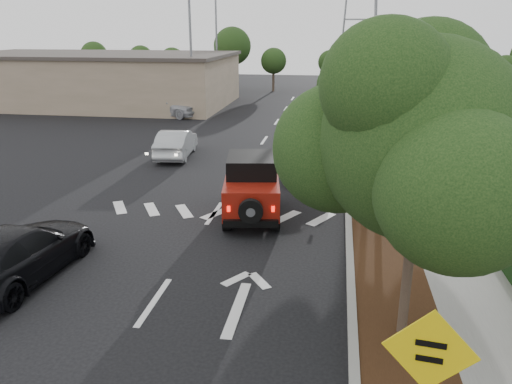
% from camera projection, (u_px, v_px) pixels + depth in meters
% --- Properties ---
extents(ground, '(120.00, 120.00, 0.00)m').
position_uv_depth(ground, '(154.00, 302.00, 11.77)').
color(ground, black).
rests_on(ground, ground).
extents(curb, '(0.20, 70.00, 0.15)m').
position_uv_depth(curb, '(346.00, 171.00, 22.29)').
color(curb, '#9E9B93').
rests_on(curb, ground).
extents(planting_strip, '(1.80, 70.00, 0.12)m').
position_uv_depth(planting_strip, '(369.00, 172.00, 22.14)').
color(planting_strip, black).
rests_on(planting_strip, ground).
extents(sidewalk, '(2.00, 70.00, 0.12)m').
position_uv_depth(sidewalk, '(413.00, 174.00, 21.85)').
color(sidewalk, gray).
rests_on(sidewalk, ground).
extents(hedge, '(0.80, 70.00, 0.80)m').
position_uv_depth(hedge, '(448.00, 168.00, 21.54)').
color(hedge, black).
rests_on(hedge, ground).
extents(commercial_building, '(22.00, 12.00, 4.00)m').
position_uv_depth(commercial_building, '(96.00, 80.00, 41.69)').
color(commercial_building, gray).
rests_on(commercial_building, ground).
extents(transmission_tower, '(7.00, 4.00, 28.00)m').
position_uv_depth(transmission_tower, '(356.00, 85.00, 55.85)').
color(transmission_tower, slate).
rests_on(transmission_tower, ground).
extents(street_tree_near, '(3.80, 3.80, 5.92)m').
position_uv_depth(street_tree_near, '(401.00, 336.00, 10.44)').
color(street_tree_near, black).
rests_on(street_tree_near, ground).
extents(street_tree_mid, '(3.20, 3.20, 5.32)m').
position_uv_depth(street_tree_mid, '(378.00, 217.00, 17.01)').
color(street_tree_mid, black).
rests_on(street_tree_mid, ground).
extents(street_tree_far, '(3.40, 3.40, 5.62)m').
position_uv_depth(street_tree_far, '(368.00, 167.00, 23.10)').
color(street_tree_far, black).
rests_on(street_tree_far, ground).
extents(light_pole_a, '(2.00, 0.22, 9.00)m').
position_uv_depth(light_pole_a, '(193.00, 115.00, 37.13)').
color(light_pole_a, slate).
rests_on(light_pole_a, ground).
extents(light_pole_b, '(2.00, 0.22, 9.00)m').
position_uv_depth(light_pole_b, '(218.00, 94.00, 48.53)').
color(light_pole_b, slate).
rests_on(light_pole_b, ground).
extents(red_jeep, '(2.30, 4.17, 2.06)m').
position_uv_depth(red_jeep, '(252.00, 185.00, 16.97)').
color(red_jeep, black).
rests_on(red_jeep, ground).
extents(silver_suv_ahead, '(2.53, 4.87, 1.31)m').
position_uv_depth(silver_suv_ahead, '(309.00, 160.00, 21.79)').
color(silver_suv_ahead, '#9B9EA2').
rests_on(silver_suv_ahead, ground).
extents(black_suv_oncoming, '(2.31, 5.04, 1.43)m').
position_uv_depth(black_suv_oncoming, '(17.00, 253.00, 12.66)').
color(black_suv_oncoming, black).
rests_on(black_suv_oncoming, ground).
extents(silver_sedan_oncoming, '(1.87, 4.26, 1.36)m').
position_uv_depth(silver_sedan_oncoming, '(176.00, 143.00, 24.82)').
color(silver_sedan_oncoming, '#AAAEB2').
rests_on(silver_sedan_oncoming, ground).
extents(parked_suv, '(5.31, 3.56, 1.68)m').
position_uv_depth(parked_suv, '(169.00, 104.00, 36.25)').
color(parked_suv, '#B8BAC0').
rests_on(parked_suv, ground).
extents(speed_hump_sign, '(1.22, 0.18, 2.62)m').
position_uv_depth(speed_hump_sign, '(427.00, 371.00, 6.61)').
color(speed_hump_sign, slate).
rests_on(speed_hump_sign, ground).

